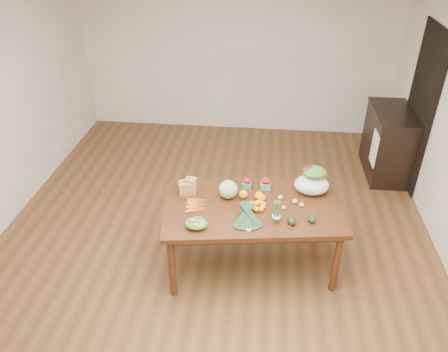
# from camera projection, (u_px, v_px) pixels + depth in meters

# --- Properties ---
(floor) EXTENTS (6.00, 6.00, 0.00)m
(floor) POSITION_uv_depth(u_px,v_px,m) (214.00, 239.00, 5.05)
(floor) COLOR brown
(floor) RESTS_ON ground
(room_walls) EXTENTS (5.02, 6.02, 2.70)m
(room_walls) POSITION_uv_depth(u_px,v_px,m) (213.00, 134.00, 4.34)
(room_walls) COLOR silver
(room_walls) RESTS_ON floor
(dining_table) EXTENTS (1.86, 1.21, 0.75)m
(dining_table) POSITION_uv_depth(u_px,v_px,m) (251.00, 236.00, 4.51)
(dining_table) COLOR #44240F
(dining_table) RESTS_ON floor
(doorway_dark) EXTENTS (0.02, 1.00, 2.10)m
(doorway_dark) POSITION_uv_depth(u_px,v_px,m) (420.00, 109.00, 5.62)
(doorway_dark) COLOR black
(doorway_dark) RESTS_ON floor
(cabinet) EXTENTS (0.52, 1.02, 0.94)m
(cabinet) POSITION_uv_depth(u_px,v_px,m) (388.00, 143.00, 6.07)
(cabinet) COLOR black
(cabinet) RESTS_ON floor
(dish_towel) EXTENTS (0.02, 0.28, 0.45)m
(dish_towel) POSITION_uv_depth(u_px,v_px,m) (374.00, 148.00, 5.76)
(dish_towel) COLOR white
(dish_towel) RESTS_ON cabinet
(paper_bag) EXTENTS (0.25, 0.22, 0.16)m
(paper_bag) POSITION_uv_depth(u_px,v_px,m) (187.00, 186.00, 4.47)
(paper_bag) COLOR #986C44
(paper_bag) RESTS_ON dining_table
(cabbage) EXTENTS (0.19, 0.19, 0.19)m
(cabbage) POSITION_uv_depth(u_px,v_px,m) (228.00, 189.00, 4.40)
(cabbage) COLOR #96B065
(cabbage) RESTS_ON dining_table
(strawberry_basket_a) EXTENTS (0.11, 0.11, 0.09)m
(strawberry_basket_a) POSITION_uv_depth(u_px,v_px,m) (247.00, 184.00, 4.59)
(strawberry_basket_a) COLOR red
(strawberry_basket_a) RESTS_ON dining_table
(strawberry_basket_b) EXTENTS (0.12, 0.12, 0.10)m
(strawberry_basket_b) POSITION_uv_depth(u_px,v_px,m) (266.00, 184.00, 4.57)
(strawberry_basket_b) COLOR #B0130B
(strawberry_basket_b) RESTS_ON dining_table
(orange_a) EXTENTS (0.09, 0.09, 0.09)m
(orange_a) POSITION_uv_depth(u_px,v_px,m) (243.00, 194.00, 4.41)
(orange_a) COLOR orange
(orange_a) RESTS_ON dining_table
(orange_b) EXTENTS (0.09, 0.09, 0.09)m
(orange_b) POSITION_uv_depth(u_px,v_px,m) (259.00, 196.00, 4.39)
(orange_b) COLOR orange
(orange_b) RESTS_ON dining_table
(orange_c) EXTENTS (0.07, 0.07, 0.07)m
(orange_c) POSITION_uv_depth(u_px,v_px,m) (262.00, 198.00, 4.38)
(orange_c) COLOR orange
(orange_c) RESTS_ON dining_table
(mandarin_cluster) EXTENTS (0.20, 0.20, 0.09)m
(mandarin_cluster) POSITION_uv_depth(u_px,v_px,m) (257.00, 204.00, 4.26)
(mandarin_cluster) COLOR orange
(mandarin_cluster) RESTS_ON dining_table
(carrots) EXTENTS (0.25, 0.27, 0.03)m
(carrots) POSITION_uv_depth(u_px,v_px,m) (197.00, 205.00, 4.31)
(carrots) COLOR orange
(carrots) RESTS_ON dining_table
(snap_pea_bag) EXTENTS (0.21, 0.16, 0.09)m
(snap_pea_bag) POSITION_uv_depth(u_px,v_px,m) (196.00, 224.00, 4.00)
(snap_pea_bag) COLOR #4A9231
(snap_pea_bag) RESTS_ON dining_table
(kale_bunch) EXTENTS (0.37, 0.44, 0.16)m
(kale_bunch) POSITION_uv_depth(u_px,v_px,m) (248.00, 217.00, 4.03)
(kale_bunch) COLOR #16321F
(kale_bunch) RESTS_ON dining_table
(asparagus_bundle) EXTENTS (0.10, 0.13, 0.26)m
(asparagus_bundle) POSITION_uv_depth(u_px,v_px,m) (277.00, 211.00, 4.03)
(asparagus_bundle) COLOR #5C803A
(asparagus_bundle) RESTS_ON dining_table
(potato_a) EXTENTS (0.05, 0.05, 0.05)m
(potato_a) POSITION_uv_depth(u_px,v_px,m) (277.00, 203.00, 4.33)
(potato_a) COLOR #DDB17F
(potato_a) RESTS_ON dining_table
(potato_b) EXTENTS (0.05, 0.04, 0.04)m
(potato_b) POSITION_uv_depth(u_px,v_px,m) (284.00, 208.00, 4.26)
(potato_b) COLOR tan
(potato_b) RESTS_ON dining_table
(potato_c) EXTENTS (0.05, 0.05, 0.05)m
(potato_c) POSITION_uv_depth(u_px,v_px,m) (295.00, 201.00, 4.35)
(potato_c) COLOR #C9BA74
(potato_c) RESTS_ON dining_table
(potato_d) EXTENTS (0.05, 0.05, 0.05)m
(potato_d) POSITION_uv_depth(u_px,v_px,m) (280.00, 197.00, 4.41)
(potato_d) COLOR tan
(potato_d) RESTS_ON dining_table
(potato_e) EXTENTS (0.05, 0.05, 0.04)m
(potato_e) POSITION_uv_depth(u_px,v_px,m) (302.00, 205.00, 4.30)
(potato_e) COLOR tan
(potato_e) RESTS_ON dining_table
(avocado_a) EXTENTS (0.11, 0.13, 0.08)m
(avocado_a) POSITION_uv_depth(u_px,v_px,m) (292.00, 220.00, 4.06)
(avocado_a) COLOR black
(avocado_a) RESTS_ON dining_table
(avocado_b) EXTENTS (0.10, 0.12, 0.07)m
(avocado_b) POSITION_uv_depth(u_px,v_px,m) (312.00, 219.00, 4.08)
(avocado_b) COLOR black
(avocado_b) RESTS_ON dining_table
(salad_bag) EXTENTS (0.39, 0.32, 0.27)m
(salad_bag) POSITION_uv_depth(u_px,v_px,m) (312.00, 182.00, 4.44)
(salad_bag) COLOR silver
(salad_bag) RESTS_ON dining_table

